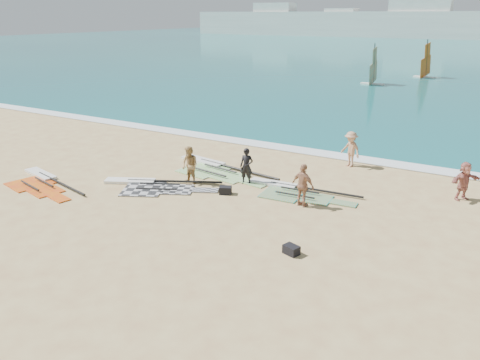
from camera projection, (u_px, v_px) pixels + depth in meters
The scene contains 16 objects.
ground at pixel (173, 242), 15.51m from camera, with size 300.00×300.00×0.00m, color tan.
surf_line at pixel (312, 153), 25.53m from camera, with size 300.00×1.20×0.04m, color white.
far_town at pixel (433, 23), 143.71m from camera, with size 160.00×8.00×12.00m.
rig_grey at pixel (150, 185), 20.50m from camera, with size 5.28×3.46×0.20m.
rig_green at pixel (214, 168), 22.80m from camera, with size 5.98×2.81×0.20m.
rig_orange at pixel (291, 190), 19.89m from camera, with size 5.05×2.04×0.20m.
rig_red at pixel (41, 182), 20.95m from camera, with size 5.06×2.56×0.20m.
gear_bag_near at pixel (225, 190), 19.60m from camera, with size 0.51×0.37×0.32m, color black.
gear_bag_far at pixel (291, 250), 14.68m from camera, with size 0.49×0.34×0.29m, color black.
person_wetsuit at pixel (247, 166), 20.56m from camera, with size 0.59×0.39×1.63m, color black.
beachgoer_left at pixel (190, 165), 20.56m from camera, with size 0.82×0.64×1.70m, color tan.
beachgoer_mid at pixel (351, 149), 22.94m from camera, with size 1.14×0.65×1.76m, color tan.
beachgoer_back at pixel (303, 185), 18.12m from camera, with size 1.01×0.42×1.73m, color #AB785A.
beachgoer_right at pixel (464, 181), 18.82m from camera, with size 1.47×0.47×1.59m, color #B1675C.
windsurfer_left at pixel (373, 73), 49.64m from camera, with size 2.39×2.92×4.36m.
windsurfer_centre at pixel (426, 67), 55.11m from camera, with size 2.55×2.94×4.48m.
Camera 1 is at (8.93, -10.92, 7.12)m, focal length 35.00 mm.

